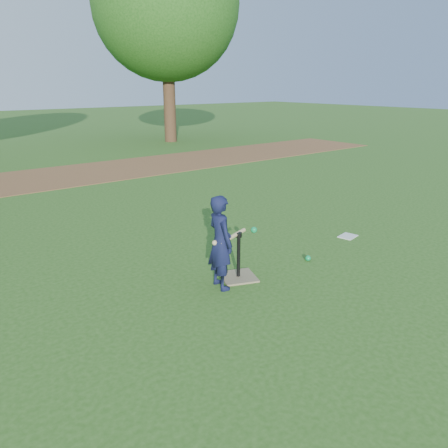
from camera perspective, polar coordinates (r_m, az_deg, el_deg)
ground at (r=5.94m, az=-0.06°, el=-5.79°), size 80.00×80.00×0.00m
dirt_strip at (r=12.48m, az=-21.87°, el=5.64°), size 24.00×3.00×0.01m
child at (r=5.20m, az=-0.47°, el=-2.42°), size 0.34×0.46×1.16m
wiffle_ball_ground at (r=6.27m, az=10.92°, el=-4.40°), size 0.08×0.08×0.08m
clipboard at (r=7.40m, az=15.86°, el=-1.55°), size 0.34×0.29×0.01m
batting_tee at (r=5.62m, az=1.89°, el=-5.99°), size 0.56×0.56×0.61m
swing_action at (r=5.36m, az=1.47°, el=-1.55°), size 0.67×0.26×0.11m
tree_right at (r=19.25m, az=-7.60°, el=26.47°), size 5.80×5.80×8.21m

